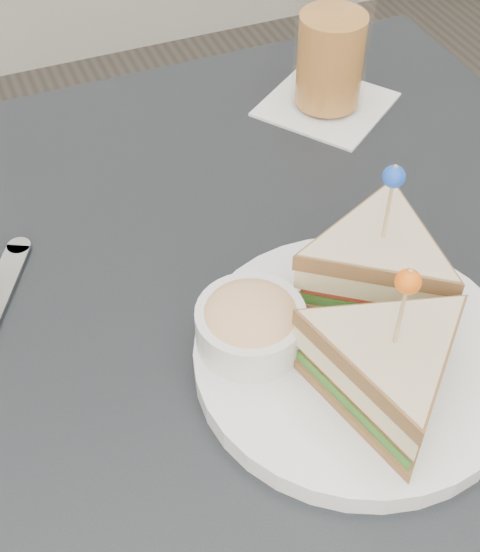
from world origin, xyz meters
name	(u,v)px	position (x,y,z in m)	size (l,w,h in m)	color
table	(234,387)	(0.00, 0.00, 0.67)	(0.80, 0.80, 0.75)	black
plate_meal	(364,324)	(0.08, -0.06, 0.79)	(0.30, 0.30, 0.15)	white
drink_set	(331,47)	(0.21, 0.26, 0.82)	(0.17, 0.17, 0.16)	white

